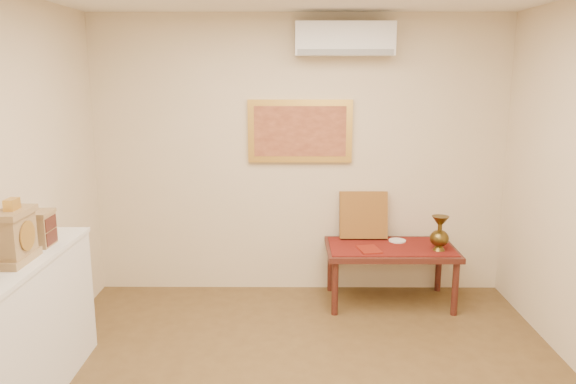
{
  "coord_description": "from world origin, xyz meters",
  "views": [
    {
      "loc": [
        -0.08,
        -3.16,
        2.15
      ],
      "look_at": [
        -0.11,
        1.15,
        1.23
      ],
      "focal_mm": 35.0,
      "sensor_mm": 36.0,
      "label": 1
    }
  ],
  "objects_px": {
    "brass_urn_tall": "(440,229)",
    "mantel_clock": "(15,236)",
    "wooden_chest": "(40,228)",
    "low_table": "(390,253)",
    "display_ledge": "(8,348)"
  },
  "relations": [
    {
      "from": "brass_urn_tall",
      "to": "mantel_clock",
      "type": "xyz_separation_m",
      "value": [
        -3.07,
        -1.57,
        0.4
      ]
    },
    {
      "from": "wooden_chest",
      "to": "low_table",
      "type": "relative_size",
      "value": 0.2
    },
    {
      "from": "brass_urn_tall",
      "to": "wooden_chest",
      "type": "bearing_deg",
      "value": -158.31
    },
    {
      "from": "brass_urn_tall",
      "to": "low_table",
      "type": "bearing_deg",
      "value": 164.21
    },
    {
      "from": "mantel_clock",
      "to": "wooden_chest",
      "type": "height_order",
      "value": "mantel_clock"
    },
    {
      "from": "display_ledge",
      "to": "wooden_chest",
      "type": "distance_m",
      "value": 0.82
    },
    {
      "from": "brass_urn_tall",
      "to": "low_table",
      "type": "relative_size",
      "value": 0.33
    },
    {
      "from": "mantel_clock",
      "to": "display_ledge",
      "type": "bearing_deg",
      "value": -96.32
    },
    {
      "from": "mantel_clock",
      "to": "wooden_chest",
      "type": "xyz_separation_m",
      "value": [
        -0.0,
        0.35,
        -0.05
      ]
    },
    {
      "from": "display_ledge",
      "to": "wooden_chest",
      "type": "bearing_deg",
      "value": 88.07
    },
    {
      "from": "brass_urn_tall",
      "to": "wooden_chest",
      "type": "relative_size",
      "value": 1.61
    },
    {
      "from": "low_table",
      "to": "wooden_chest",
      "type": "bearing_deg",
      "value": -153.21
    },
    {
      "from": "display_ledge",
      "to": "low_table",
      "type": "height_order",
      "value": "display_ledge"
    },
    {
      "from": "low_table",
      "to": "mantel_clock",
      "type": "bearing_deg",
      "value": -147.51
    },
    {
      "from": "mantel_clock",
      "to": "low_table",
      "type": "relative_size",
      "value": 0.34
    }
  ]
}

